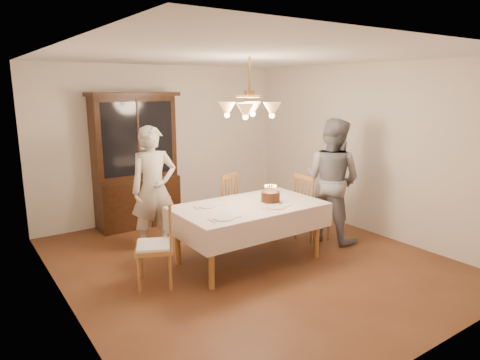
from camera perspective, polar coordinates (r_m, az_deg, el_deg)
ground at (r=5.75m, az=1.15°, el=-10.63°), size 5.00×5.00×0.00m
room_shell at (r=5.34m, az=1.23°, el=5.20°), size 5.00×5.00×5.00m
dining_table at (r=5.52m, az=1.19°, el=-4.09°), size 1.90×1.10×0.76m
china_hutch at (r=7.10m, az=-13.74°, el=2.23°), size 1.38×0.54×2.16m
chair_far_side at (r=6.47m, az=-2.57°, el=-3.85°), size 0.56×0.55×1.00m
chair_left_end at (r=5.02m, az=-11.26°, el=-8.79°), size 0.57×0.58×1.00m
chair_right_end at (r=6.46m, az=9.54°, el=-4.04°), size 0.42×0.44×1.00m
elderly_woman at (r=5.96m, az=-11.42°, el=-1.24°), size 0.68×0.49×1.74m
adult_in_grey at (r=6.40m, az=12.14°, el=-0.03°), size 0.89×1.03×1.81m
birthday_cake at (r=5.61m, az=4.08°, el=-2.30°), size 0.30×0.30×0.23m
place_setting_near_left at (r=4.94m, az=-2.04°, el=-5.09°), size 0.38×0.24×0.02m
place_setting_near_right at (r=5.40m, az=4.95°, el=-3.60°), size 0.37×0.23×0.02m
place_setting_far_left at (r=5.44m, az=-4.20°, el=-3.46°), size 0.37×0.23×0.02m
chandelier at (r=5.30m, az=1.25°, el=9.44°), size 0.62×0.62×0.73m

